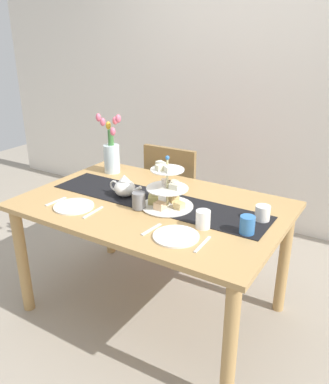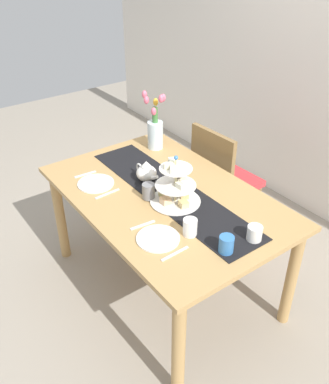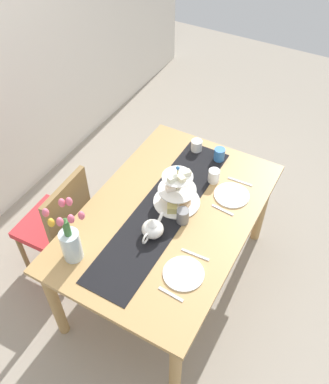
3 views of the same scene
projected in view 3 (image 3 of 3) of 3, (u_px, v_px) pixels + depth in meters
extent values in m
plane|color=gray|center=(168.00, 279.00, 3.12)|extent=(8.00, 8.00, 0.00)
cube|color=tan|center=(169.00, 214.00, 2.59)|extent=(1.54, 0.99, 0.03)
cylinder|color=tan|center=(175.00, 371.00, 2.30)|extent=(0.07, 0.07, 0.73)
cylinder|color=tan|center=(262.00, 207.00, 3.14)|extent=(0.07, 0.07, 0.73)
cylinder|color=tan|center=(55.00, 303.00, 2.58)|extent=(0.07, 0.07, 0.73)
cylinder|color=tan|center=(164.00, 170.00, 3.43)|extent=(0.07, 0.07, 0.73)
cylinder|color=olive|center=(54.00, 220.00, 3.26)|extent=(0.04, 0.04, 0.41)
cylinder|color=olive|center=(23.00, 254.00, 3.04)|extent=(0.04, 0.04, 0.41)
cylinder|color=olive|center=(92.00, 236.00, 3.15)|extent=(0.04, 0.04, 0.41)
cylinder|color=olive|center=(63.00, 272.00, 2.92)|extent=(0.04, 0.04, 0.41)
cube|color=red|center=(52.00, 225.00, 2.93)|extent=(0.44, 0.44, 0.05)
cube|color=olive|center=(68.00, 211.00, 2.69)|extent=(0.42, 0.05, 0.45)
cube|color=black|center=(163.00, 210.00, 2.59)|extent=(1.37, 0.31, 0.00)
cylinder|color=beige|center=(177.00, 186.00, 2.54)|extent=(0.01, 0.01, 0.28)
cylinder|color=white|center=(177.00, 201.00, 2.64)|extent=(0.30, 0.30, 0.01)
cylinder|color=white|center=(177.00, 189.00, 2.56)|extent=(0.24, 0.24, 0.01)
cylinder|color=white|center=(178.00, 176.00, 2.48)|extent=(0.19, 0.19, 0.01)
cube|color=#EBCC84|center=(182.00, 191.00, 2.67)|extent=(0.06, 0.06, 0.04)
cube|color=#E6BB73|center=(168.00, 195.00, 2.65)|extent=(0.07, 0.07, 0.04)
cube|color=#D5CA76|center=(172.00, 208.00, 2.56)|extent=(0.08, 0.08, 0.05)
cube|color=#E7BB8C|center=(185.00, 204.00, 2.59)|extent=(0.06, 0.05, 0.04)
cube|color=silver|center=(180.00, 182.00, 2.58)|extent=(0.06, 0.04, 0.03)
cube|color=beige|center=(173.00, 184.00, 2.57)|extent=(0.05, 0.06, 0.03)
cube|color=#F2E0CB|center=(170.00, 188.00, 2.54)|extent=(0.07, 0.06, 0.03)
cube|color=silver|center=(172.00, 179.00, 2.44)|extent=(0.07, 0.06, 0.03)
cube|color=beige|center=(181.00, 178.00, 2.44)|extent=(0.06, 0.07, 0.03)
cube|color=beige|center=(186.00, 173.00, 2.47)|extent=(0.07, 0.06, 0.03)
sphere|color=#3370B7|center=(178.00, 168.00, 2.43)|extent=(0.02, 0.02, 0.02)
ellipsoid|color=white|center=(153.00, 229.00, 2.42)|extent=(0.13, 0.13, 0.10)
cone|color=white|center=(152.00, 222.00, 2.37)|extent=(0.06, 0.06, 0.04)
cylinder|color=white|center=(160.00, 218.00, 2.47)|extent=(0.07, 0.02, 0.06)
torus|color=white|center=(146.00, 239.00, 2.37)|extent=(0.07, 0.01, 0.07)
cylinder|color=silver|center=(71.00, 245.00, 2.28)|extent=(0.11, 0.11, 0.20)
cylinder|color=#3D7538|center=(67.00, 228.00, 2.17)|extent=(0.04, 0.04, 0.12)
ellipsoid|color=#E5607A|center=(69.00, 202.00, 2.12)|extent=(0.04, 0.04, 0.06)
ellipsoid|color=#E5607A|center=(62.00, 203.00, 2.12)|extent=(0.04, 0.04, 0.06)
ellipsoid|color=#E5607A|center=(46.00, 213.00, 2.11)|extent=(0.04, 0.04, 0.06)
ellipsoid|color=yellow|center=(51.00, 223.00, 2.10)|extent=(0.04, 0.04, 0.06)
ellipsoid|color=#E5607A|center=(60.00, 222.00, 2.02)|extent=(0.04, 0.04, 0.06)
ellipsoid|color=#E5607A|center=(71.00, 219.00, 2.06)|extent=(0.04, 0.04, 0.06)
ellipsoid|color=#E5607A|center=(81.00, 216.00, 2.15)|extent=(0.04, 0.04, 0.06)
cylinder|color=white|center=(197.00, 146.00, 2.97)|extent=(0.08, 0.08, 0.08)
cylinder|color=white|center=(184.00, 273.00, 2.27)|extent=(0.23, 0.23, 0.01)
cube|color=silver|center=(171.00, 294.00, 2.18)|extent=(0.03, 0.15, 0.01)
cube|color=silver|center=(195.00, 255.00, 2.36)|extent=(0.02, 0.17, 0.01)
cylinder|color=white|center=(232.00, 195.00, 2.68)|extent=(0.23, 0.23, 0.01)
cube|color=silver|center=(223.00, 210.00, 2.59)|extent=(0.03, 0.15, 0.01)
cube|color=silver|center=(240.00, 182.00, 2.77)|extent=(0.02, 0.17, 0.01)
cylinder|color=slate|center=(183.00, 216.00, 2.50)|extent=(0.08, 0.08, 0.09)
cylinder|color=white|center=(214.00, 176.00, 2.74)|extent=(0.08, 0.08, 0.09)
cylinder|color=#3370B7|center=(219.00, 155.00, 2.89)|extent=(0.08, 0.08, 0.09)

